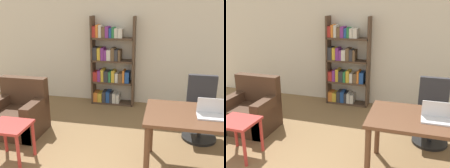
# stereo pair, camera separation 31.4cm
# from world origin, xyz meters

# --- Properties ---
(wall_back) EXTENTS (8.00, 0.06, 2.70)m
(wall_back) POSITION_xyz_m (0.00, 4.53, 1.35)
(wall_back) COLOR beige
(wall_back) RESTS_ON ground_plane
(desk) EXTENTS (1.60, 0.82, 0.77)m
(desk) POSITION_xyz_m (0.95, 2.25, 0.67)
(desk) COLOR brown
(desk) RESTS_ON ground_plane
(laptop) EXTENTS (0.33, 0.21, 0.22)m
(laptop) POSITION_xyz_m (0.92, 2.22, 0.82)
(laptop) COLOR silver
(laptop) RESTS_ON desk
(office_chair) EXTENTS (0.53, 0.53, 0.99)m
(office_chair) POSITION_xyz_m (0.93, 3.19, 0.44)
(office_chair) COLOR black
(office_chair) RESTS_ON ground_plane
(side_table_blue) EXTENTS (0.51, 0.46, 0.54)m
(side_table_blue) POSITION_xyz_m (-1.59, 1.97, 0.43)
(side_table_blue) COLOR #B2332D
(side_table_blue) RESTS_ON ground_plane
(armchair) EXTENTS (0.79, 0.69, 0.88)m
(armchair) POSITION_xyz_m (-1.93, 2.74, 0.30)
(armchair) COLOR #472D1E
(armchair) RESTS_ON ground_plane
(bookshelf) EXTENTS (0.88, 0.28, 1.81)m
(bookshelf) POSITION_xyz_m (-0.76, 4.34, 0.82)
(bookshelf) COLOR #4C3828
(bookshelf) RESTS_ON ground_plane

